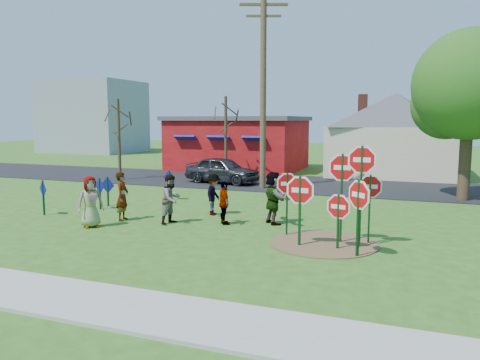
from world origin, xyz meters
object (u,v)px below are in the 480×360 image
(stop_sign_b, at_px, (342,175))
(person_a, at_px, (90,202))
(stop_sign_c, at_px, (362,172))
(leafy_tree, at_px, (472,91))
(stop_sign_a, at_px, (300,196))
(stop_sign_d, at_px, (370,192))
(person_b, at_px, (122,196))
(utility_pole, at_px, (263,87))
(suv, at_px, (222,170))

(stop_sign_b, distance_m, person_a, 8.40)
(stop_sign_c, bearing_deg, leafy_tree, 68.36)
(stop_sign_a, xyz_separation_m, leafy_tree, (5.22, 10.18, 3.44))
(stop_sign_d, distance_m, person_b, 8.73)
(utility_pole, bearing_deg, stop_sign_d, -56.22)
(stop_sign_a, relative_size, leafy_tree, 0.29)
(stop_sign_b, xyz_separation_m, person_a, (-8.27, -0.99, -1.14))
(person_a, relative_size, utility_pole, 0.17)
(suv, distance_m, utility_pole, 5.43)
(person_b, bearing_deg, utility_pole, -26.44)
(stop_sign_d, bearing_deg, stop_sign_c, -124.48)
(utility_pole, height_order, leafy_tree, utility_pole)
(stop_sign_a, bearing_deg, person_a, -174.83)
(stop_sign_a, relative_size, stop_sign_d, 1.01)
(stop_sign_c, bearing_deg, utility_pole, 120.12)
(person_a, distance_m, utility_pole, 11.97)
(utility_pole, bearing_deg, suv, 159.85)
(person_a, bearing_deg, stop_sign_c, -46.06)
(stop_sign_a, distance_m, utility_pole, 12.18)
(stop_sign_d, distance_m, suv, 14.11)
(person_a, xyz_separation_m, person_b, (0.35, 1.33, 0.01))
(stop_sign_b, relative_size, stop_sign_c, 0.91)
(stop_sign_a, height_order, stop_sign_c, stop_sign_c)
(stop_sign_a, height_order, utility_pole, utility_pole)
(stop_sign_c, distance_m, person_b, 8.63)
(stop_sign_b, height_order, stop_sign_d, stop_sign_b)
(suv, xyz_separation_m, utility_pole, (2.77, -1.02, 4.56))
(person_b, xyz_separation_m, suv, (-0.52, 10.48, -0.09))
(stop_sign_d, height_order, person_b, stop_sign_d)
(stop_sign_c, relative_size, person_b, 1.74)
(stop_sign_c, relative_size, person_a, 1.75)
(stop_sign_a, bearing_deg, stop_sign_d, 30.94)
(stop_sign_c, height_order, person_b, stop_sign_c)
(stop_sign_c, height_order, utility_pole, utility_pole)
(stop_sign_c, xyz_separation_m, leafy_tree, (3.57, 9.73, 2.75))
(stop_sign_a, relative_size, person_a, 1.25)
(stop_sign_d, xyz_separation_m, leafy_tree, (3.37, 9.23, 3.37))
(suv, bearing_deg, stop_sign_b, -132.82)
(stop_sign_a, relative_size, person_b, 1.25)
(leafy_tree, bearing_deg, stop_sign_d, -110.06)
(person_b, bearing_deg, person_a, 152.08)
(person_a, height_order, person_b, person_b)
(stop_sign_d, relative_size, leafy_tree, 0.29)
(person_a, bearing_deg, stop_sign_d, -42.98)
(stop_sign_d, distance_m, leafy_tree, 10.38)
(stop_sign_d, relative_size, utility_pole, 0.22)
(stop_sign_b, bearing_deg, stop_sign_d, 12.50)
(person_a, distance_m, person_b, 1.38)
(stop_sign_d, bearing_deg, stop_sign_b, 178.98)
(leafy_tree, bearing_deg, utility_pole, 177.59)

